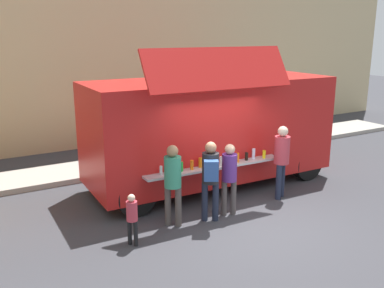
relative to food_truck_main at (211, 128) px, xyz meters
name	(u,v)px	position (x,y,z in m)	size (l,w,h in m)	color
ground_plane	(247,223)	(-0.66, -2.47, -1.54)	(60.00, 60.00, 0.00)	#38383D
curb_strip	(36,178)	(-4.00, 2.62, -1.47)	(28.00, 1.60, 0.15)	#9E998E
building_behind	(34,34)	(-3.00, 6.52, 2.34)	(32.00, 2.40, 7.77)	tan
food_truck_main	(211,128)	(0.00, 0.00, 0.00)	(6.48, 2.92, 3.64)	red
trash_bin	(270,133)	(4.01, 2.32, -1.08)	(0.60, 0.60, 0.92)	#2D6037
customer_front_ordering	(229,173)	(-0.73, -1.88, -0.57)	(0.33, 0.33, 1.63)	#4E4645
customer_mid_with_backpack	(211,174)	(-1.28, -1.97, -0.46)	(0.49, 0.57, 1.76)	#1E2437
customer_rear_waiting	(173,178)	(-2.06, -1.75, -0.50)	(0.36, 0.36, 1.75)	#4C4440
customer_extra_browsing	(282,156)	(0.94, -1.68, -0.46)	(0.37, 0.37, 1.80)	#1E243A
child_near_queue	(132,215)	(-3.13, -2.14, -0.92)	(0.21, 0.21, 1.04)	black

